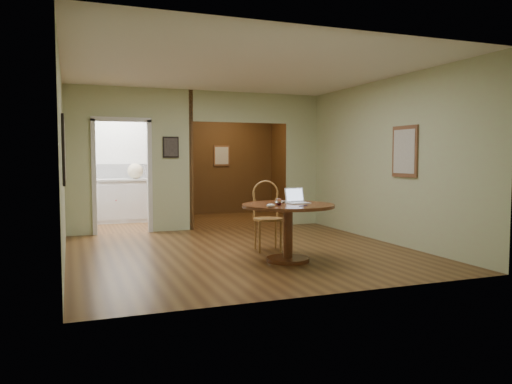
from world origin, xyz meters
name	(u,v)px	position (x,y,z in m)	size (l,w,h in m)	color
floor	(244,252)	(0.00, 0.00, 0.00)	(5.00, 5.00, 0.00)	#4A2B15
room_shell	(172,163)	(-0.47, 3.10, 1.29)	(5.20, 7.50, 5.00)	white
dining_table	(288,219)	(0.34, -0.85, 0.58)	(1.25, 1.25, 0.78)	brown
chair	(267,212)	(0.38, 0.02, 0.59)	(0.51, 0.51, 1.06)	#AE833D
open_laptop	(296,199)	(0.50, -0.77, 0.84)	(0.33, 0.30, 0.21)	white
closed_laptop	(287,202)	(0.41, -0.65, 0.79)	(0.31, 0.20, 0.02)	silver
mouse	(271,205)	(-0.05, -1.18, 0.80)	(0.12, 0.06, 0.05)	white
wine_glass	(279,202)	(0.14, -1.00, 0.83)	(0.09, 0.09, 0.10)	white
pen	(303,206)	(0.40, -1.17, 0.78)	(0.01, 0.01, 0.15)	#0D145B
kitchen_cabinet	(122,200)	(-1.35, 4.20, 0.47)	(2.06, 0.60, 0.94)	silver
grocery_bag	(135,171)	(-1.05, 4.20, 1.11)	(0.33, 0.29, 0.33)	beige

